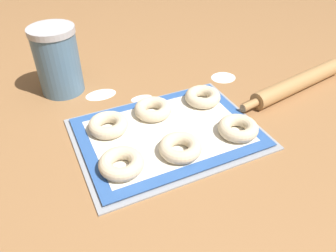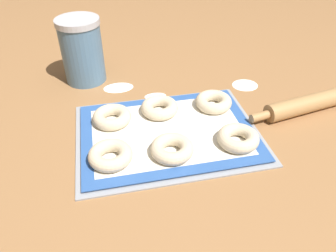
{
  "view_description": "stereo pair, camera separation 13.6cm",
  "coord_description": "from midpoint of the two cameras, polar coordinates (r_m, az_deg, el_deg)",
  "views": [
    {
      "loc": [
        -0.27,
        -0.56,
        0.49
      ],
      "look_at": [
        -0.01,
        -0.02,
        0.03
      ],
      "focal_mm": 35.0,
      "sensor_mm": 36.0,
      "label": 1
    },
    {
      "loc": [
        -0.14,
        -0.6,
        0.49
      ],
      "look_at": [
        -0.01,
        -0.02,
        0.03
      ],
      "focal_mm": 35.0,
      "sensor_mm": 36.0,
      "label": 2
    }
  ],
  "objects": [
    {
      "name": "flour_patch_near",
      "position": [
        0.9,
        -8.94,
        4.56
      ],
      "size": [
        0.06,
        0.03,
        0.0
      ],
      "color": "white",
      "rests_on": "ground_plane"
    },
    {
      "name": "flour_canister",
      "position": [
        0.96,
        -22.68,
        10.29
      ],
      "size": [
        0.12,
        0.12,
        0.18
      ],
      "color": "slate",
      "rests_on": "ground_plane"
    },
    {
      "name": "flour_patch_side",
      "position": [
        0.94,
        -15.72,
        5.09
      ],
      "size": [
        0.09,
        0.06,
        0.0
      ],
      "color": "white",
      "rests_on": "ground_plane"
    },
    {
      "name": "bagel_front_center",
      "position": [
        0.69,
        -3.43,
        -4.17
      ],
      "size": [
        0.09,
        0.09,
        0.03
      ],
      "color": "beige",
      "rests_on": "baking_mat"
    },
    {
      "name": "baking_tray",
      "position": [
        0.77,
        -5.04,
        -1.64
      ],
      "size": [
        0.42,
        0.32,
        0.01
      ],
      "color": "#93969B",
      "rests_on": "ground_plane"
    },
    {
      "name": "bagel_front_left",
      "position": [
        0.68,
        -13.89,
        -6.79
      ],
      "size": [
        0.09,
        0.09,
        0.03
      ],
      "color": "beige",
      "rests_on": "baking_mat"
    },
    {
      "name": "bagel_back_center",
      "position": [
        0.81,
        -7.42,
        2.62
      ],
      "size": [
        0.09,
        0.09,
        0.03
      ],
      "color": "beige",
      "rests_on": "baking_mat"
    },
    {
      "name": "ground_plane",
      "position": [
        0.79,
        -4.77,
        -0.88
      ],
      "size": [
        2.8,
        2.8,
        0.0
      ],
      "primitive_type": "plane",
      "color": "olive"
    },
    {
      "name": "rolling_pin",
      "position": [
        0.97,
        18.19,
        6.96
      ],
      "size": [
        0.44,
        0.1,
        0.05
      ],
      "color": "#AD7F4C",
      "rests_on": "ground_plane"
    },
    {
      "name": "baking_mat",
      "position": [
        0.76,
        -5.06,
        -1.32
      ],
      "size": [
        0.4,
        0.29,
        0.0
      ],
      "color": "#2D569E",
      "rests_on": "baking_tray"
    },
    {
      "name": "flour_patch_far",
      "position": [
        1.0,
        5.81,
        8.25
      ],
      "size": [
        0.07,
        0.07,
        0.0
      ],
      "color": "white",
      "rests_on": "ground_plane"
    },
    {
      "name": "bagel_back_left",
      "position": [
        0.78,
        -15.31,
        -0.15
      ],
      "size": [
        0.09,
        0.09,
        0.03
      ],
      "color": "beige",
      "rests_on": "baking_mat"
    },
    {
      "name": "bagel_front_right",
      "position": [
        0.75,
        7.15,
        -0.72
      ],
      "size": [
        0.09,
        0.09,
        0.03
      ],
      "color": "beige",
      "rests_on": "baking_mat"
    },
    {
      "name": "bagel_back_right",
      "position": [
        0.85,
        1.59,
        4.83
      ],
      "size": [
        0.09,
        0.09,
        0.03
      ],
      "color": "beige",
      "rests_on": "baking_mat"
    }
  ]
}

